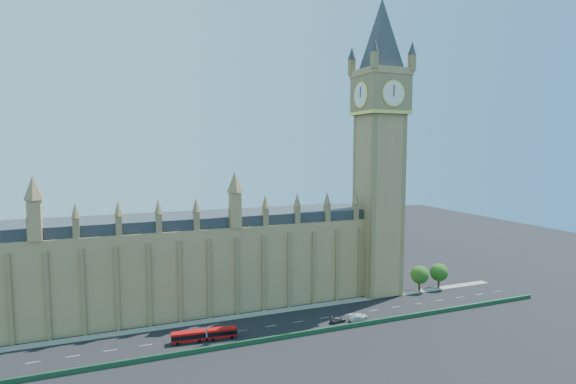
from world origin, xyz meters
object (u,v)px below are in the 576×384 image
object	(u,v)px
car_white	(359,316)
red_bus	(204,335)
car_silver	(357,318)
car_grey	(338,320)

from	to	relation	value
car_white	red_bus	bearing A→B (deg)	88.20
car_silver	car_white	size ratio (longest dim) A/B	0.94
red_bus	car_white	xyz separation A→B (m)	(43.06, -1.45, -0.69)
red_bus	car_grey	size ratio (longest dim) A/B	3.50
car_silver	car_white	world-z (taller)	car_silver
car_grey	car_white	xyz separation A→B (m)	(6.78, 0.21, -0.05)
car_grey	car_silver	bearing A→B (deg)	-107.56
red_bus	car_grey	xyz separation A→B (m)	(36.27, -1.66, -0.64)
red_bus	car_grey	distance (m)	36.32
car_silver	car_white	xyz separation A→B (m)	(1.32, 1.37, -0.05)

